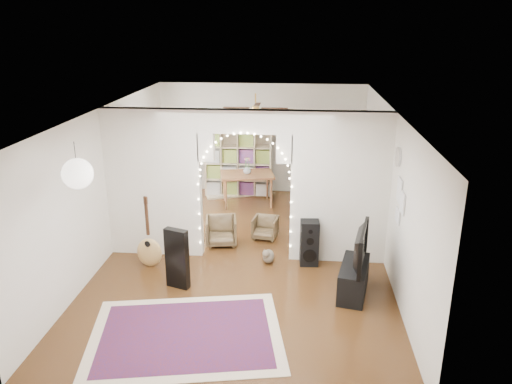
# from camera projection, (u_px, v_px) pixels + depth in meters

# --- Properties ---
(floor) EXTENTS (7.50, 7.50, 0.00)m
(floor) POSITION_uv_depth(u_px,v_px,m) (246.00, 255.00, 9.23)
(floor) COLOR black
(floor) RESTS_ON ground
(ceiling) EXTENTS (5.00, 7.50, 0.02)m
(ceiling) POSITION_uv_depth(u_px,v_px,m) (245.00, 110.00, 8.36)
(ceiling) COLOR white
(ceiling) RESTS_ON wall_back
(wall_back) EXTENTS (5.00, 0.02, 2.70)m
(wall_back) POSITION_uv_depth(u_px,v_px,m) (262.00, 139.00, 12.33)
(wall_back) COLOR silver
(wall_back) RESTS_ON floor
(wall_front) EXTENTS (5.00, 0.02, 2.70)m
(wall_front) POSITION_uv_depth(u_px,v_px,m) (207.00, 297.00, 5.26)
(wall_front) COLOR silver
(wall_front) RESTS_ON floor
(wall_left) EXTENTS (0.02, 7.50, 2.70)m
(wall_left) POSITION_uv_depth(u_px,v_px,m) (108.00, 182.00, 9.01)
(wall_left) COLOR silver
(wall_left) RESTS_ON floor
(wall_right) EXTENTS (0.02, 7.50, 2.70)m
(wall_right) POSITION_uv_depth(u_px,v_px,m) (389.00, 190.00, 8.59)
(wall_right) COLOR silver
(wall_right) RESTS_ON floor
(divider_wall) EXTENTS (5.00, 0.20, 2.70)m
(divider_wall) POSITION_uv_depth(u_px,v_px,m) (245.00, 182.00, 8.77)
(divider_wall) COLOR silver
(divider_wall) RESTS_ON floor
(fairy_lights) EXTENTS (1.64, 0.04, 1.60)m
(fairy_lights) POSITION_uv_depth(u_px,v_px,m) (244.00, 177.00, 8.61)
(fairy_lights) COLOR #FFEABF
(fairy_lights) RESTS_ON divider_wall
(window) EXTENTS (0.04, 1.20, 1.40)m
(window) POSITION_uv_depth(u_px,v_px,m) (140.00, 150.00, 10.65)
(window) COLOR white
(window) RESTS_ON wall_left
(wall_clock) EXTENTS (0.03, 0.31, 0.31)m
(wall_clock) POSITION_uv_depth(u_px,v_px,m) (399.00, 157.00, 7.78)
(wall_clock) COLOR white
(wall_clock) RESTS_ON wall_right
(picture_frames) EXTENTS (0.02, 0.50, 0.70)m
(picture_frames) POSITION_uv_depth(u_px,v_px,m) (400.00, 202.00, 7.60)
(picture_frames) COLOR white
(picture_frames) RESTS_ON wall_right
(paper_lantern) EXTENTS (0.40, 0.40, 0.40)m
(paper_lantern) POSITION_uv_depth(u_px,v_px,m) (78.00, 174.00, 6.40)
(paper_lantern) COLOR white
(paper_lantern) RESTS_ON ceiling
(ceiling_fan) EXTENTS (1.10, 1.10, 0.30)m
(ceiling_fan) POSITION_uv_depth(u_px,v_px,m) (255.00, 108.00, 10.34)
(ceiling_fan) COLOR gold
(ceiling_fan) RESTS_ON ceiling
(area_rug) EXTENTS (2.93, 2.40, 0.02)m
(area_rug) POSITION_uv_depth(u_px,v_px,m) (186.00, 335.00, 6.88)
(area_rug) COLOR maroon
(area_rug) RESTS_ON floor
(guitar_case) EXTENTS (0.41, 0.25, 1.01)m
(guitar_case) POSITION_uv_depth(u_px,v_px,m) (177.00, 259.00, 7.98)
(guitar_case) COLOR black
(guitar_case) RESTS_ON floor
(acoustic_guitar) EXTENTS (0.47, 0.32, 1.11)m
(acoustic_guitar) POSITION_uv_depth(u_px,v_px,m) (149.00, 241.00, 8.66)
(acoustic_guitar) COLOR #B17D46
(acoustic_guitar) RESTS_ON floor
(tabby_cat) EXTENTS (0.28, 0.49, 0.32)m
(tabby_cat) POSITION_uv_depth(u_px,v_px,m) (268.00, 256.00, 8.90)
(tabby_cat) COLOR brown
(tabby_cat) RESTS_ON floor
(floor_speaker) EXTENTS (0.34, 0.31, 0.82)m
(floor_speaker) POSITION_uv_depth(u_px,v_px,m) (309.00, 243.00, 8.77)
(floor_speaker) COLOR black
(floor_speaker) RESTS_ON floor
(media_console) EXTENTS (0.60, 1.06, 0.50)m
(media_console) POSITION_uv_depth(u_px,v_px,m) (354.00, 279.00, 7.87)
(media_console) COLOR black
(media_console) RESTS_ON floor
(tv) EXTENTS (0.36, 1.08, 0.62)m
(tv) POSITION_uv_depth(u_px,v_px,m) (356.00, 247.00, 7.69)
(tv) COLOR black
(tv) RESTS_ON media_console
(bookcase) EXTENTS (1.67, 0.94, 1.66)m
(bookcase) POSITION_uv_depth(u_px,v_px,m) (238.00, 162.00, 12.18)
(bookcase) COLOR #C7B790
(bookcase) RESTS_ON floor
(dining_table) EXTENTS (1.34, 1.03, 0.76)m
(dining_table) POSITION_uv_depth(u_px,v_px,m) (247.00, 177.00, 11.58)
(dining_table) COLOR brown
(dining_table) RESTS_ON floor
(flower_vase) EXTENTS (0.22, 0.22, 0.19)m
(flower_vase) POSITION_uv_depth(u_px,v_px,m) (247.00, 170.00, 11.53)
(flower_vase) COLOR silver
(flower_vase) RESTS_ON dining_table
(dining_chair_left) EXTENTS (0.66, 0.68, 0.54)m
(dining_chair_left) POSITION_uv_depth(u_px,v_px,m) (221.00, 231.00, 9.62)
(dining_chair_left) COLOR brown
(dining_chair_left) RESTS_ON floor
(dining_chair_right) EXTENTS (0.54, 0.55, 0.44)m
(dining_chair_right) POSITION_uv_depth(u_px,v_px,m) (265.00, 228.00, 9.90)
(dining_chair_right) COLOR brown
(dining_chair_right) RESTS_ON floor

